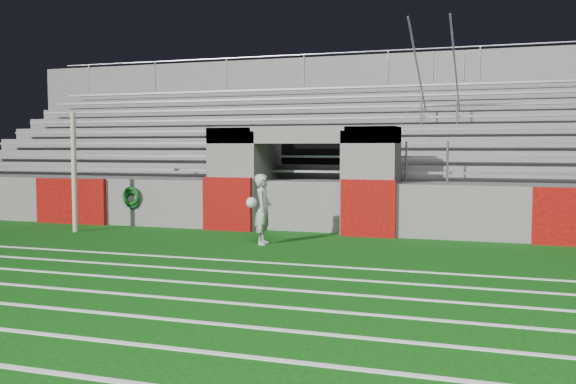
% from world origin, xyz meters
% --- Properties ---
extents(ground, '(90.00, 90.00, 0.00)m').
position_xyz_m(ground, '(0.00, 0.00, 0.00)').
color(ground, '#0B430B').
rests_on(ground, ground).
extents(field_post, '(0.13, 0.13, 2.97)m').
position_xyz_m(field_post, '(-5.32, 1.54, 1.49)').
color(field_post, tan).
rests_on(field_post, ground).
extents(field_markings, '(28.00, 8.09, 0.01)m').
position_xyz_m(field_markings, '(0.00, -5.00, 0.01)').
color(field_markings, white).
rests_on(field_markings, ground).
extents(stadium_structure, '(26.00, 8.48, 5.42)m').
position_xyz_m(stadium_structure, '(0.00, 7.97, 1.49)').
color(stadium_structure, '#5B5956').
rests_on(stadium_structure, ground).
extents(goalkeeper_with_ball, '(0.53, 0.63, 1.53)m').
position_xyz_m(goalkeeper_with_ball, '(-0.14, 1.07, 0.77)').
color(goalkeeper_with_ball, '#A5ACAF').
rests_on(goalkeeper_with_ball, ground).
extents(hose_coil, '(0.50, 0.14, 0.59)m').
position_xyz_m(hose_coil, '(-4.57, 2.92, 0.77)').
color(hose_coil, '#0C3E18').
rests_on(hose_coil, ground).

